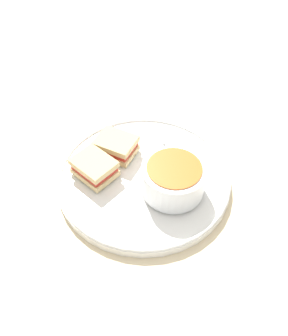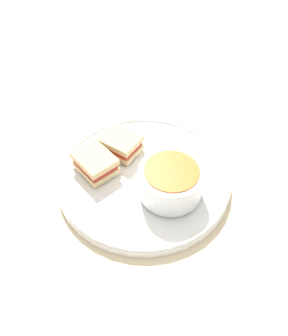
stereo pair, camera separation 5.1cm
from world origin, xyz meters
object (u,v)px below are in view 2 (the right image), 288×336
soup_bowl (171,181)px  spoon (175,146)px  sandwich_half_near (120,144)px  sandwich_half_far (95,163)px

soup_bowl → spoon: bearing=78.9°
soup_bowl → sandwich_half_near: size_ratio=1.18×
sandwich_half_far → soup_bowl: bearing=-24.2°
sandwich_half_far → spoon: bearing=18.4°
spoon → sandwich_half_far: (-0.16, -0.05, 0.01)m
sandwich_half_near → sandwich_half_far: same height
spoon → sandwich_half_far: bearing=94.3°
sandwich_half_near → sandwich_half_far: 0.07m
sandwich_half_near → sandwich_half_far: bearing=-133.0°
soup_bowl → sandwich_half_far: 0.15m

